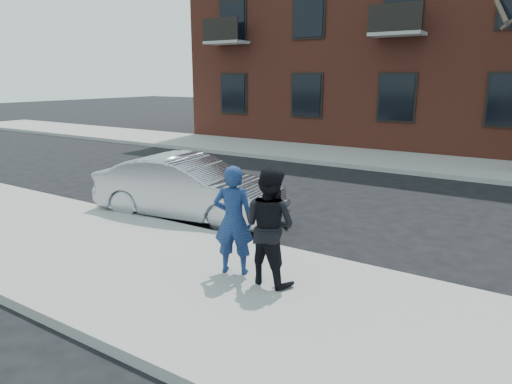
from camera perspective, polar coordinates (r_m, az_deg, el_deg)
The scene contains 9 objects.
ground at distance 7.64m, azimuth -13.25°, elevation -8.93°, with size 100.00×100.00×0.00m, color black.
near_sidewalk at distance 7.45m, azimuth -14.67°, elevation -8.99°, with size 50.00×3.50×0.15m, color gray.
near_curb at distance 8.67m, azimuth -5.93°, elevation -5.25°, with size 50.00×0.10×0.15m, color #999691.
far_sidewalk at distance 17.11m, azimuth 14.73°, elevation 4.02°, with size 50.00×3.50×0.15m, color gray.
far_curb at distance 15.44m, azimuth 12.63°, elevation 3.08°, with size 50.00×0.10×0.15m, color #999691.
apartment_building at distance 23.25m, azimuth 26.38°, elevation 20.70°, with size 24.30×10.30×12.30m.
silver_sedan at distance 9.74m, azimuth -8.40°, elevation 0.51°, with size 1.42×4.08×1.35m, color #999BA3.
man_hoodie at distance 6.56m, azimuth -2.83°, elevation -3.54°, with size 0.69×0.58×1.60m.
man_peacoat at distance 6.25m, azimuth 1.67°, elevation -4.28°, with size 0.85×0.69×1.63m.
Camera 1 is at (5.14, -4.82, 2.94)m, focal length 32.00 mm.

